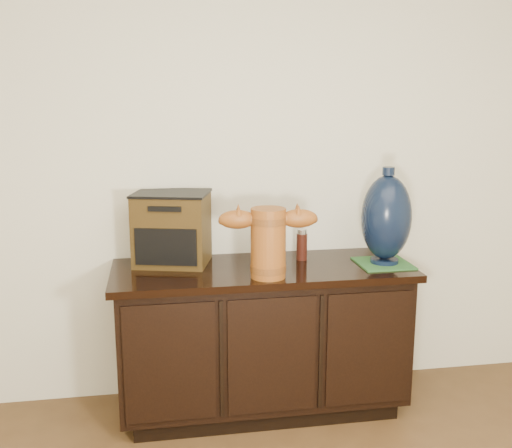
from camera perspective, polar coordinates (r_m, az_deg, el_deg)
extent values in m
plane|color=#EEEBCD|center=(3.10, -0.27, 7.04)|extent=(4.50, 0.00, 4.50)
cube|color=black|center=(3.21, 0.57, -16.42)|extent=(1.29, 0.45, 0.08)
cube|color=black|center=(3.06, 0.59, -10.48)|extent=(1.40, 0.50, 0.64)
cube|color=black|center=(2.94, 0.60, -4.41)|extent=(1.46, 0.56, 0.03)
cube|color=black|center=(2.78, -8.20, -13.00)|extent=(0.41, 0.01, 0.56)
cube|color=black|center=(2.83, 1.53, -12.45)|extent=(0.41, 0.01, 0.56)
cube|color=black|center=(2.95, 10.66, -11.61)|extent=(0.41, 0.01, 0.56)
cylinder|color=#99531B|center=(2.73, 1.17, -1.83)|extent=(0.17, 0.17, 0.32)
cylinder|color=#411E0C|center=(2.76, 1.16, -4.21)|extent=(0.18, 0.18, 0.03)
cylinder|color=#411E0C|center=(2.71, 1.18, 0.38)|extent=(0.18, 0.18, 0.03)
ellipsoid|color=#99531B|center=(2.70, -1.78, 0.44)|extent=(0.18, 0.10, 0.09)
ellipsoid|color=#99531B|center=(2.72, 4.11, 0.54)|extent=(0.18, 0.10, 0.09)
cube|color=#3D2B0F|center=(2.98, -7.98, -0.50)|extent=(0.41, 0.36, 0.35)
cube|color=black|center=(2.86, -8.60, -2.19)|extent=(0.29, 0.08, 0.18)
cube|color=black|center=(2.95, -8.09, 2.90)|extent=(0.42, 0.37, 0.01)
cube|color=#2B602B|center=(3.05, 12.03, -3.68)|extent=(0.26, 0.26, 0.01)
cylinder|color=black|center=(3.05, 12.13, -3.42)|extent=(0.14, 0.14, 0.02)
ellipsoid|color=black|center=(3.00, 12.31, 0.61)|extent=(0.25, 0.25, 0.42)
cylinder|color=black|center=(2.96, 12.51, 4.94)|extent=(0.06, 0.06, 0.04)
cylinder|color=#52190E|center=(3.05, 4.38, -2.17)|extent=(0.05, 0.05, 0.14)
cylinder|color=silver|center=(3.03, 4.41, -0.72)|extent=(0.05, 0.05, 0.02)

